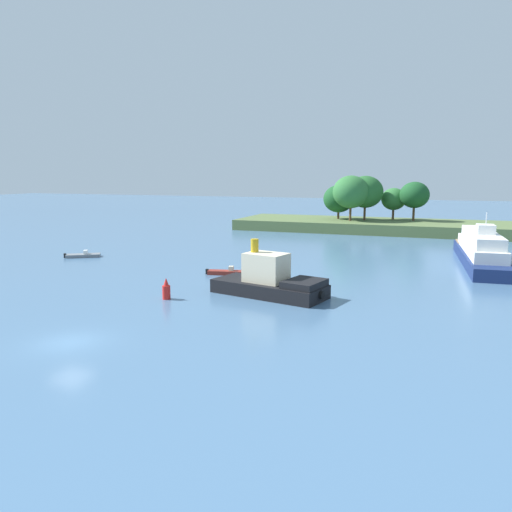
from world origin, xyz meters
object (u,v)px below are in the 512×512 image
small_motorboat (228,272)px  channel_buoy_red (166,290)px  white_riverboat (480,250)px  fishing_skiff (83,255)px  tugboat (271,282)px

small_motorboat → channel_buoy_red: channel_buoy_red is taller
small_motorboat → white_riverboat: bearing=32.9°
fishing_skiff → white_riverboat: bearing=15.0°
fishing_skiff → channel_buoy_red: size_ratio=2.34×
small_motorboat → fishing_skiff: bearing=170.3°
channel_buoy_red → fishing_skiff: bearing=144.5°
tugboat → channel_buoy_red: 9.27m
small_motorboat → channel_buoy_red: bearing=-93.1°
white_riverboat → small_motorboat: (-26.08, -16.89, -1.49)m
fishing_skiff → channel_buoy_red: 27.02m
white_riverboat → small_motorboat: white_riverboat is taller
fishing_skiff → channel_buoy_red: bearing=-35.5°
fishing_skiff → tugboat: bearing=-20.5°
white_riverboat → fishing_skiff: 50.43m
small_motorboat → channel_buoy_red: 11.85m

